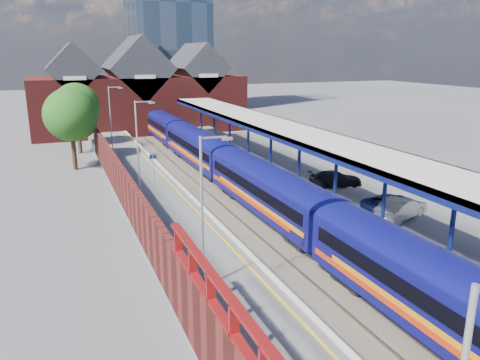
{
  "coord_description": "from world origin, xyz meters",
  "views": [
    {
      "loc": [
        -12.19,
        -12.59,
        11.38
      ],
      "look_at": [
        -0.2,
        17.19,
        2.6
      ],
      "focal_mm": 35.0,
      "sensor_mm": 36.0,
      "label": 1
    }
  ],
  "objects_px": {
    "train": "(228,163)",
    "lamp_post_d": "(112,115)",
    "lamp_post_c": "(139,141)",
    "parked_car_dark": "(336,179)",
    "platform_sign": "(153,164)",
    "parked_car_silver": "(401,208)",
    "parked_car_blue": "(392,203)",
    "lamp_post_b": "(205,204)"
  },
  "relations": [
    {
      "from": "lamp_post_b",
      "to": "parked_car_blue",
      "type": "bearing_deg",
      "value": 19.78
    },
    {
      "from": "train",
      "to": "lamp_post_d",
      "type": "height_order",
      "value": "lamp_post_d"
    },
    {
      "from": "platform_sign",
      "to": "parked_car_silver",
      "type": "bearing_deg",
      "value": -46.87
    },
    {
      "from": "lamp_post_b",
      "to": "parked_car_dark",
      "type": "xyz_separation_m",
      "value": [
        14.78,
        12.08,
        -3.38
      ]
    },
    {
      "from": "parked_car_silver",
      "to": "parked_car_dark",
      "type": "height_order",
      "value": "parked_car_silver"
    },
    {
      "from": "train",
      "to": "lamp_post_b",
      "type": "distance_m",
      "value": 20.09
    },
    {
      "from": "lamp_post_b",
      "to": "platform_sign",
      "type": "height_order",
      "value": "lamp_post_b"
    },
    {
      "from": "lamp_post_b",
      "to": "parked_car_silver",
      "type": "bearing_deg",
      "value": 15.49
    },
    {
      "from": "lamp_post_d",
      "to": "parked_car_blue",
      "type": "height_order",
      "value": "lamp_post_d"
    },
    {
      "from": "train",
      "to": "parked_car_blue",
      "type": "relative_size",
      "value": 15.64
    },
    {
      "from": "platform_sign",
      "to": "parked_car_dark",
      "type": "bearing_deg",
      "value": -23.82
    },
    {
      "from": "lamp_post_b",
      "to": "parked_car_blue",
      "type": "distance_m",
      "value": 16.16
    },
    {
      "from": "lamp_post_c",
      "to": "parked_car_blue",
      "type": "height_order",
      "value": "lamp_post_c"
    },
    {
      "from": "parked_car_silver",
      "to": "parked_car_blue",
      "type": "height_order",
      "value": "parked_car_silver"
    },
    {
      "from": "train",
      "to": "platform_sign",
      "type": "bearing_deg",
      "value": -177.65
    },
    {
      "from": "train",
      "to": "lamp_post_b",
      "type": "relative_size",
      "value": 9.42
    },
    {
      "from": "parked_car_silver",
      "to": "parked_car_blue",
      "type": "bearing_deg",
      "value": -37.28
    },
    {
      "from": "lamp_post_c",
      "to": "lamp_post_d",
      "type": "distance_m",
      "value": 16.0
    },
    {
      "from": "lamp_post_c",
      "to": "lamp_post_d",
      "type": "bearing_deg",
      "value": 90.0
    },
    {
      "from": "train",
      "to": "parked_car_silver",
      "type": "height_order",
      "value": "train"
    },
    {
      "from": "lamp_post_d",
      "to": "parked_car_dark",
      "type": "height_order",
      "value": "lamp_post_d"
    },
    {
      "from": "lamp_post_c",
      "to": "parked_car_silver",
      "type": "bearing_deg",
      "value": -39.65
    },
    {
      "from": "platform_sign",
      "to": "parked_car_blue",
      "type": "height_order",
      "value": "platform_sign"
    },
    {
      "from": "train",
      "to": "lamp_post_d",
      "type": "xyz_separation_m",
      "value": [
        -7.86,
        13.73,
        2.87
      ]
    },
    {
      "from": "lamp_post_b",
      "to": "parked_car_dark",
      "type": "distance_m",
      "value": 19.38
    },
    {
      "from": "lamp_post_d",
      "to": "platform_sign",
      "type": "xyz_separation_m",
      "value": [
        1.36,
        -14.0,
        -2.3
      ]
    },
    {
      "from": "lamp_post_c",
      "to": "parked_car_blue",
      "type": "bearing_deg",
      "value": -35.64
    },
    {
      "from": "lamp_post_c",
      "to": "parked_car_silver",
      "type": "relative_size",
      "value": 1.66
    },
    {
      "from": "train",
      "to": "parked_car_silver",
      "type": "distance_m",
      "value": 15.72
    },
    {
      "from": "train",
      "to": "lamp_post_c",
      "type": "distance_m",
      "value": 8.67
    },
    {
      "from": "parked_car_silver",
      "to": "parked_car_blue",
      "type": "xyz_separation_m",
      "value": [
        0.39,
        1.34,
        -0.11
      ]
    },
    {
      "from": "train",
      "to": "parked_car_dark",
      "type": "bearing_deg",
      "value": -41.79
    },
    {
      "from": "lamp_post_b",
      "to": "parked_car_dark",
      "type": "relative_size",
      "value": 1.65
    },
    {
      "from": "train",
      "to": "lamp_post_d",
      "type": "bearing_deg",
      "value": 119.77
    },
    {
      "from": "lamp_post_b",
      "to": "lamp_post_d",
      "type": "bearing_deg",
      "value": 90.0
    },
    {
      "from": "train",
      "to": "platform_sign",
      "type": "height_order",
      "value": "platform_sign"
    },
    {
      "from": "lamp_post_b",
      "to": "lamp_post_d",
      "type": "distance_m",
      "value": 32.0
    },
    {
      "from": "train",
      "to": "platform_sign",
      "type": "distance_m",
      "value": 6.52
    },
    {
      "from": "parked_car_silver",
      "to": "parked_car_dark",
      "type": "bearing_deg",
      "value": -23.09
    },
    {
      "from": "lamp_post_c",
      "to": "parked_car_dark",
      "type": "bearing_deg",
      "value": -14.87
    },
    {
      "from": "train",
      "to": "parked_car_silver",
      "type": "relative_size",
      "value": 15.6
    },
    {
      "from": "lamp_post_b",
      "to": "parked_car_dark",
      "type": "height_order",
      "value": "lamp_post_b"
    }
  ]
}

